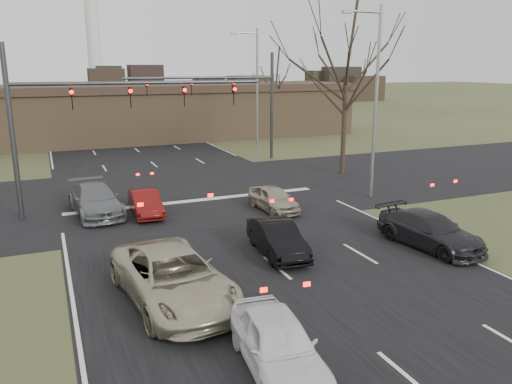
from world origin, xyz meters
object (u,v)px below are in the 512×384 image
at_px(car_white_sedan, 278,343).
at_px(streetlight_right_near, 374,94).
at_px(mast_arm_near, 86,108).
at_px(car_red_ahead, 145,203).
at_px(mast_arm_far, 237,94).
at_px(building, 143,112).
at_px(car_silver_suv, 173,277).
at_px(car_silver_ahead, 273,198).
at_px(car_charcoal_sedan, 430,231).
at_px(car_black_hatch, 277,238).
at_px(streetlight_right_far, 255,84).
at_px(car_grey_ahead, 95,200).

bearing_deg(car_white_sedan, streetlight_right_near, 53.66).
relative_size(mast_arm_near, car_red_ahead, 3.36).
distance_m(mast_arm_near, mast_arm_far, 15.17).
distance_m(building, mast_arm_far, 15.75).
bearing_deg(building, mast_arm_near, -106.13).
distance_m(car_silver_suv, car_silver_ahead, 10.53).
height_order(car_silver_suv, car_red_ahead, car_silver_suv).
bearing_deg(car_silver_ahead, car_white_sedan, -117.34).
bearing_deg(car_charcoal_sedan, mast_arm_near, 131.52).
relative_size(car_silver_suv, car_red_ahead, 1.60).
relative_size(mast_arm_far, streetlight_right_near, 1.11).
height_order(building, car_silver_ahead, building).
relative_size(mast_arm_near, car_black_hatch, 3.14).
xyz_separation_m(mast_arm_far, car_silver_ahead, (-3.18, -13.25, -4.41)).
bearing_deg(car_silver_suv, car_red_ahead, 77.98).
bearing_deg(car_black_hatch, car_red_ahead, 122.04).
xyz_separation_m(car_black_hatch, car_silver_ahead, (2.40, 5.50, -0.03)).
relative_size(building, car_silver_ahead, 11.85).
distance_m(streetlight_right_near, car_red_ahead, 12.92).
xyz_separation_m(mast_arm_far, streetlight_right_near, (2.64, -13.00, 0.57)).
bearing_deg(streetlight_right_far, streetlight_right_near, -91.68).
height_order(streetlight_right_far, car_silver_ahead, streetlight_right_far).
xyz_separation_m(building, streetlight_right_far, (7.32, -11.00, 2.92)).
bearing_deg(car_grey_ahead, car_charcoal_sedan, -45.43).
height_order(car_silver_suv, car_black_hatch, car_silver_suv).
xyz_separation_m(car_white_sedan, car_charcoal_sedan, (9.10, 5.12, -0.00)).
height_order(mast_arm_far, car_red_ahead, mast_arm_far).
height_order(car_grey_ahead, car_red_ahead, car_grey_ahead).
bearing_deg(car_silver_suv, streetlight_right_far, 55.99).
xyz_separation_m(streetlight_right_near, car_silver_suv, (-12.82, -8.11, -4.78)).
distance_m(streetlight_right_near, car_white_sedan, 17.63).
distance_m(car_white_sedan, car_charcoal_sedan, 10.44).
bearing_deg(car_grey_ahead, mast_arm_near, 87.95).
relative_size(car_silver_suv, car_black_hatch, 1.50).
relative_size(mast_arm_near, mast_arm_far, 1.09).
relative_size(mast_arm_far, car_white_sedan, 2.80).
distance_m(car_white_sedan, car_black_hatch, 7.47).
xyz_separation_m(car_black_hatch, car_grey_ahead, (-5.80, 8.25, 0.09)).
bearing_deg(car_white_sedan, mast_arm_far, 77.07).
bearing_deg(car_red_ahead, streetlight_right_far, 53.44).
distance_m(mast_arm_near, streetlight_right_far, 20.20).
distance_m(streetlight_right_far, car_white_sedan, 32.19).
distance_m(building, streetlight_right_far, 13.53).
bearing_deg(car_silver_suv, mast_arm_far, 58.18).
bearing_deg(mast_arm_far, streetlight_right_far, 51.89).
bearing_deg(mast_arm_near, mast_arm_far, 41.22).
bearing_deg(car_grey_ahead, car_white_sedan, -85.43).
relative_size(streetlight_right_near, car_charcoal_sedan, 2.16).
bearing_deg(streetlight_right_far, mast_arm_near, -136.11).
relative_size(streetlight_right_far, car_white_sedan, 2.52).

